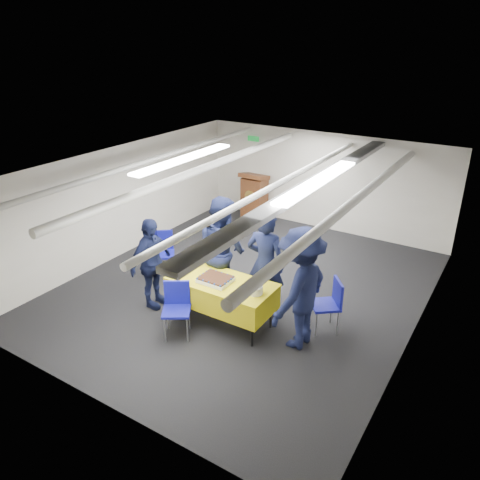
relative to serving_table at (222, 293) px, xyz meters
name	(u,v)px	position (x,y,z in m)	size (l,w,h in m)	color
ground	(245,288)	(-0.28, 1.17, -0.56)	(7.00, 7.00, 0.00)	black
room_shell	(262,190)	(-0.18, 1.57, 1.25)	(6.00, 7.00, 2.30)	silver
serving_table	(222,293)	(0.00, 0.00, 0.00)	(1.71, 0.82, 0.77)	black
sheet_cake	(215,279)	(-0.07, -0.07, 0.25)	(0.51, 0.39, 0.09)	white
plate_stack_left	(184,267)	(-0.72, -0.05, 0.29)	(0.22, 0.22, 0.17)	white
plate_stack_right	(255,289)	(0.64, -0.05, 0.29)	(0.22, 0.22, 0.18)	white
podium	(254,197)	(-1.88, 4.21, 0.05)	(0.62, 0.53, 1.25)	brown
chair_near	(177,303)	(-0.43, -0.60, -0.03)	(0.58, 0.58, 0.87)	gray
chair_right	(331,300)	(1.54, 0.75, -0.03)	(0.59, 0.59, 0.87)	gray
chair_left	(163,249)	(-1.93, 0.82, -0.03)	(0.59, 0.59, 0.87)	gray
sailor_a	(266,264)	(0.42, 0.66, 0.34)	(0.66, 0.43, 1.81)	black
sailor_b	(222,250)	(-0.42, 0.63, 0.40)	(0.93, 0.73, 1.91)	black
sailor_c	(151,263)	(-1.31, -0.17, 0.24)	(0.94, 0.39, 1.60)	black
sailor_d	(300,289)	(1.28, 0.15, 0.39)	(1.22, 0.70, 1.89)	black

